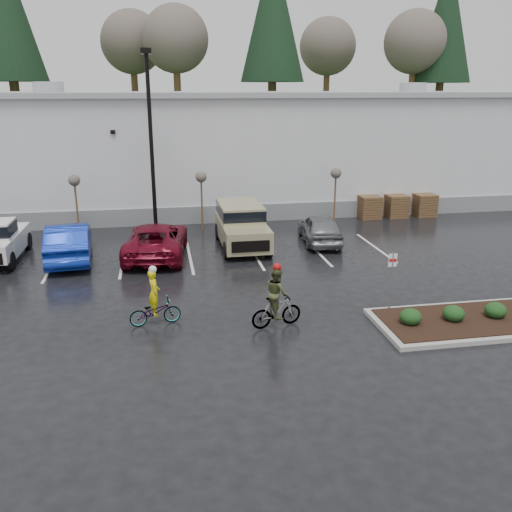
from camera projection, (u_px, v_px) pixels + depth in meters
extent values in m
plane|color=black|center=(282.00, 325.00, 17.72)|extent=(120.00, 120.00, 0.00)
cube|color=silver|center=(212.00, 148.00, 37.37)|extent=(60.00, 15.00, 7.00)
cube|color=slate|center=(226.00, 214.00, 31.16)|extent=(60.00, 0.12, 1.00)
cube|color=#999B9E|center=(211.00, 94.00, 36.32)|extent=(60.50, 15.50, 0.30)
cube|color=#223D19|center=(191.00, 131.00, 59.14)|extent=(80.00, 25.00, 6.00)
cylinder|color=black|center=(152.00, 149.00, 26.99)|extent=(0.20, 0.20, 9.00)
cube|color=black|center=(146.00, 51.00, 25.63)|extent=(0.50, 1.00, 0.25)
cylinder|color=#47361C|center=(77.00, 209.00, 28.18)|extent=(0.10, 0.10, 2.80)
sphere|color=#524941|center=(74.00, 180.00, 27.73)|extent=(0.60, 0.60, 0.60)
cylinder|color=#47361C|center=(202.00, 205.00, 29.27)|extent=(0.10, 0.10, 2.80)
sphere|color=#524941|center=(201.00, 177.00, 28.83)|extent=(0.60, 0.60, 0.60)
cylinder|color=#47361C|center=(335.00, 200.00, 30.54)|extent=(0.10, 0.10, 2.80)
sphere|color=#524941|center=(336.00, 173.00, 30.09)|extent=(0.60, 0.60, 0.60)
cube|color=#47361C|center=(369.00, 207.00, 32.12)|extent=(1.20, 1.20, 1.35)
cube|color=#47361C|center=(396.00, 206.00, 32.40)|extent=(1.20, 1.20, 1.35)
cube|color=#47361C|center=(424.00, 205.00, 32.71)|extent=(1.20, 1.20, 1.35)
cube|color=gray|center=(494.00, 320.00, 17.94)|extent=(8.00, 3.00, 0.15)
cube|color=black|center=(495.00, 317.00, 17.91)|extent=(7.60, 2.60, 0.04)
ellipsoid|color=#133716|center=(411.00, 317.00, 17.33)|extent=(0.70, 0.70, 0.52)
ellipsoid|color=#133716|center=(454.00, 313.00, 17.58)|extent=(0.70, 0.70, 0.52)
ellipsoid|color=#133716|center=(496.00, 310.00, 17.84)|extent=(0.70, 0.70, 0.52)
cylinder|color=gray|center=(391.00, 284.00, 18.22)|extent=(0.05, 0.05, 2.20)
cube|color=white|center=(393.00, 260.00, 17.97)|extent=(0.30, 0.02, 0.45)
cube|color=red|center=(393.00, 260.00, 17.96)|extent=(0.26, 0.02, 0.10)
imported|color=navy|center=(69.00, 242.00, 24.20)|extent=(2.31, 5.34, 1.71)
imported|color=maroon|center=(156.00, 240.00, 24.76)|extent=(3.17, 5.84, 1.55)
imported|color=slate|center=(320.00, 228.00, 26.98)|extent=(2.20, 4.49, 1.48)
imported|color=#3F3F44|center=(155.00, 312.00, 17.65)|extent=(1.74, 0.83, 0.87)
imported|color=#D2C90B|center=(154.00, 292.00, 17.45)|extent=(0.45, 0.61, 1.53)
sphere|color=silver|center=(153.00, 270.00, 17.22)|extent=(0.25, 0.25, 0.25)
imported|color=#3F3F44|center=(277.00, 311.00, 17.46)|extent=(1.73, 0.84, 1.04)
imported|color=#3E4424|center=(277.00, 293.00, 17.27)|extent=(0.60, 0.87, 1.64)
sphere|color=#990C0C|center=(277.00, 267.00, 17.02)|extent=(0.27, 0.27, 0.27)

